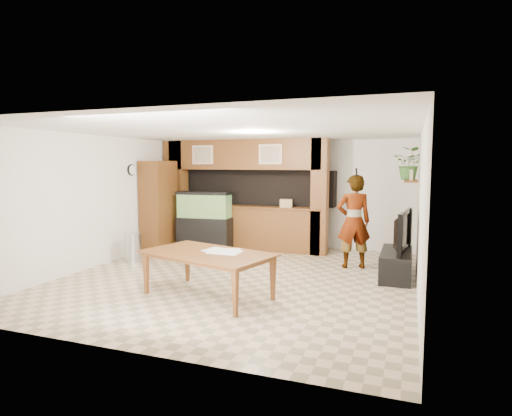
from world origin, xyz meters
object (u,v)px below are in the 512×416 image
at_px(television, 397,231).
at_px(person, 354,221).
at_px(dining_table, 206,275).
at_px(aquarium, 205,222).
at_px(pantry_cabinet, 159,206).

bearing_deg(television, person, 67.89).
bearing_deg(dining_table, person, 71.14).
height_order(aquarium, dining_table, aquarium).
xyz_separation_m(pantry_cabinet, person, (4.53, -0.18, -0.14)).
distance_m(television, person, 0.95).
xyz_separation_m(pantry_cabinet, television, (5.35, -0.65, -0.21)).
xyz_separation_m(aquarium, dining_table, (1.64, -3.19, -0.33)).
relative_size(aquarium, dining_table, 0.70).
bearing_deg(dining_table, television, 55.46).
xyz_separation_m(television, dining_table, (-2.68, -2.23, -0.50)).
xyz_separation_m(pantry_cabinet, aquarium, (1.03, 0.31, -0.37)).
bearing_deg(pantry_cabinet, aquarium, 16.90).
bearing_deg(pantry_cabinet, person, -2.28).
height_order(person, dining_table, person).
distance_m(aquarium, television, 4.43).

